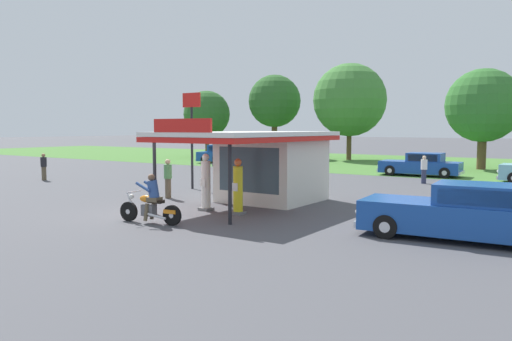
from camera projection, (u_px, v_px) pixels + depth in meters
name	position (u px, v px, depth m)	size (l,w,h in m)	color
ground_plane	(150.00, 214.00, 17.52)	(300.00, 300.00, 0.00)	#4C4C51
grass_verge_strip	(411.00, 164.00, 42.20)	(120.00, 24.00, 0.01)	#477A33
service_station_kiosk	(266.00, 161.00, 20.14)	(4.19, 7.43, 3.32)	silver
gas_pump_nearside	(206.00, 184.00, 18.20)	(0.44, 0.44, 2.08)	slate
gas_pump_offside	(238.00, 189.00, 17.38)	(0.44, 0.44, 1.96)	slate
motorcycle_with_rider	(151.00, 203.00, 15.67)	(2.32, 0.72, 1.58)	black
featured_classic_sedan	(462.00, 214.00, 13.35)	(5.41, 2.22, 1.55)	#19479E
parked_car_second_row_spare	(421.00, 165.00, 31.41)	(5.15, 2.24, 1.47)	#19479E
parked_car_back_row_left	(226.00, 155.00, 42.61)	(5.43, 2.79, 1.58)	#19479E
parked_car_back_row_centre	(244.00, 160.00, 36.66)	(4.88, 1.98, 1.50)	black
bystander_chatting_near_pumps	(246.00, 160.00, 32.81)	(0.34, 0.34, 1.75)	black
bystander_admiring_sedan	(424.00, 169.00, 27.03)	(0.34, 0.34, 1.52)	#2D3351
bystander_leaning_by_kiosk	(168.00, 178.00, 21.35)	(0.34, 0.34, 1.68)	brown
bystander_strolling_foreground	(44.00, 166.00, 28.74)	(0.34, 0.34, 1.56)	brown
tree_oak_far_right	(275.00, 101.00, 50.88)	(5.35, 5.35, 8.47)	brown
tree_oak_centre	(350.00, 101.00, 46.97)	(6.88, 6.88, 9.11)	brown
tree_oak_left	(482.00, 107.00, 36.08)	(5.34, 5.34, 7.33)	brown
tree_oak_right	(207.00, 114.00, 52.00)	(4.86, 4.86, 6.92)	brown
roadside_pole_sign	(192.00, 124.00, 24.48)	(1.10, 0.12, 4.74)	black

